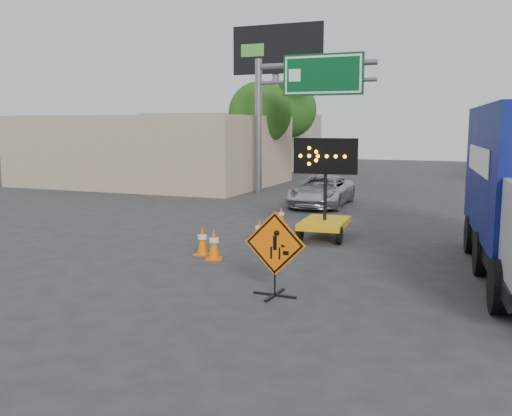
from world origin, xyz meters
The scene contains 14 objects.
ground centered at (0.00, 0.00, 0.00)m, with size 100.00×100.00×0.00m, color #2D2D30.
storefront_left_near centered at (-14.00, 20.00, 2.00)m, with size 14.00×10.00×4.00m, color tan.
storefront_left_far centered at (-15.00, 34.00, 2.20)m, with size 12.00×10.00×4.40m, color #A39688.
highway_gantry centered at (-4.43, 17.96, 5.07)m, with size 6.18×0.38×6.90m.
billboard centered at (-8.35, 25.87, 7.35)m, with size 6.10×0.54×9.85m.
tree_left_near centered at (-8.00, 22.00, 4.16)m, with size 3.71×3.71×6.03m.
tree_left_far centered at (-9.00, 30.00, 4.60)m, with size 4.10×4.10×6.66m.
construction_sign centered at (0.60, 1.13, 0.92)m, with size 1.32×0.94×1.75m.
arrow_board centered at (-0.05, 7.33, 0.68)m, with size 1.95×2.24×3.08m.
pickup_truck centered at (-2.09, 14.32, 0.65)m, with size 2.17×4.71×1.31m, color silver.
cone_a centered at (-1.98, 3.57, 0.40)m, with size 0.52×0.52×0.80m.
cone_b centered at (-2.49, 3.91, 0.39)m, with size 0.41×0.41×0.77m.
cone_c centered at (-1.67, 5.97, 0.36)m, with size 0.42×0.42×0.72m.
cone_d centered at (-2.06, 9.03, 0.32)m, with size 0.34×0.34×0.65m.
Camera 1 is at (4.46, -9.44, 3.44)m, focal length 40.00 mm.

